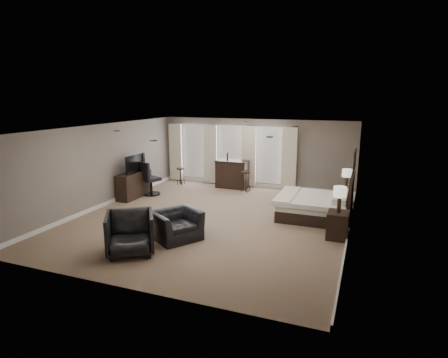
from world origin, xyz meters
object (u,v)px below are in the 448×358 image
(lamp_near, at_px, (339,199))
(dresser, at_px, (134,185))
(nightstand_near, at_px, (338,225))
(armchair_far, at_px, (130,231))
(tv, at_px, (133,170))
(nightstand_far, at_px, (345,197))
(armchair_near, at_px, (176,220))
(bar_stool_right, at_px, (246,181))
(desk_chair, at_px, (151,178))
(bar_stool_left, at_px, (181,176))
(lamp_far, at_px, (347,179))
(bar_counter, at_px, (232,174))
(bed, at_px, (311,196))

(lamp_near, height_order, dresser, lamp_near)
(nightstand_near, height_order, armchair_far, armchair_far)
(tv, bearing_deg, dresser, 0.00)
(nightstand_far, xyz_separation_m, lamp_near, (0.00, -2.90, 0.70))
(dresser, relative_size, armchair_near, 1.38)
(bar_stool_right, bearing_deg, desk_chair, -151.43)
(dresser, height_order, bar_stool_left, dresser)
(bar_stool_left, distance_m, bar_stool_right, 2.77)
(armchair_near, relative_size, bar_stool_left, 1.63)
(nightstand_far, xyz_separation_m, lamp_far, (0.00, 0.00, 0.61))
(dresser, bearing_deg, desk_chair, 50.86)
(nightstand_near, relative_size, armchair_near, 0.61)
(nightstand_far, height_order, bar_stool_left, bar_stool_left)
(nightstand_far, relative_size, armchair_far, 0.57)
(armchair_near, bearing_deg, lamp_near, -34.82)
(dresser, bearing_deg, tv, 0.00)
(lamp_near, xyz_separation_m, lamp_far, (0.00, 2.90, -0.09))
(bar_counter, distance_m, bar_stool_right, 0.80)
(nightstand_far, bearing_deg, lamp_near, -90.00)
(nightstand_far, bearing_deg, tv, -168.10)
(desk_chair, bearing_deg, bed, -161.83)
(lamp_far, xyz_separation_m, armchair_far, (-4.24, -5.52, -0.38))
(nightstand_far, distance_m, dresser, 7.07)
(armchair_far, bearing_deg, nightstand_near, -1.77)
(tv, distance_m, desk_chair, 0.70)
(nightstand_far, relative_size, dresser, 0.39)
(tv, height_order, bar_counter, bar_counter)
(bar_counter, xyz_separation_m, bar_stool_right, (0.68, -0.40, -0.15))
(nightstand_far, distance_m, bar_stool_left, 6.34)
(bed, height_order, armchair_near, bed)
(bed, distance_m, bar_counter, 4.15)
(lamp_far, relative_size, bar_stool_left, 0.93)
(bar_stool_right, bearing_deg, lamp_near, -45.24)
(lamp_near, bearing_deg, bar_counter, 136.79)
(nightstand_near, relative_size, bar_counter, 0.55)
(dresser, height_order, desk_chair, desk_chair)
(tv, bearing_deg, armchair_far, -146.61)
(armchair_near, bearing_deg, armchair_far, -173.46)
(lamp_far, relative_size, dresser, 0.41)
(nightstand_far, xyz_separation_m, bar_stool_left, (-6.29, 0.81, 0.04))
(lamp_far, distance_m, dresser, 7.09)
(dresser, xyz_separation_m, armchair_far, (2.68, -4.06, 0.08))
(lamp_near, bearing_deg, tv, 168.23)
(tv, bearing_deg, bed, -89.92)
(lamp_near, xyz_separation_m, desk_chair, (-6.53, 1.92, -0.39))
(armchair_far, distance_m, bar_stool_left, 6.66)
(armchair_near, distance_m, desk_chair, 4.45)
(bar_counter, bearing_deg, bed, -37.02)
(lamp_far, bearing_deg, bed, -121.54)
(nightstand_far, xyz_separation_m, dresser, (-6.92, -1.46, 0.14))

